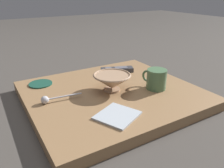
{
  "coord_description": "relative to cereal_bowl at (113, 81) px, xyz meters",
  "views": [
    {
      "loc": [
        0.7,
        -0.42,
        0.41
      ],
      "look_at": [
        -0.01,
        0.01,
        0.06
      ],
      "focal_mm": 35.91,
      "sensor_mm": 36.0,
      "label": 1
    }
  ],
  "objects": [
    {
      "name": "table",
      "position": [
        -0.0,
        -0.0,
        -0.06
      ],
      "size": [
        0.59,
        0.65,
        0.04
      ],
      "color": "#936D47",
      "rests_on": "ground"
    },
    {
      "name": "drink_coaster",
      "position": [
        -0.21,
        -0.23,
        -0.04
      ],
      "size": [
        0.1,
        0.1,
        0.01
      ],
      "color": "#194738",
      "rests_on": "table"
    },
    {
      "name": "cereal_bowl",
      "position": [
        0.0,
        0.0,
        0.0
      ],
      "size": [
        0.15,
        0.15,
        0.07
      ],
      "color": "tan",
      "rests_on": "table"
    },
    {
      "name": "tv_remote_near",
      "position": [
        -0.17,
        0.13,
        -0.03
      ],
      "size": [
        0.1,
        0.16,
        0.02
      ],
      "color": "#38383D",
      "rests_on": "table"
    },
    {
      "name": "coffee_mug",
      "position": [
        0.07,
        0.16,
        0.0
      ],
      "size": [
        0.11,
        0.08,
        0.08
      ],
      "color": "#4C724C",
      "rests_on": "table"
    },
    {
      "name": "teaspoon",
      "position": [
        -0.02,
        -0.25,
        -0.02
      ],
      "size": [
        0.03,
        0.15,
        0.03
      ],
      "color": "silver",
      "rests_on": "table"
    },
    {
      "name": "ground_plane",
      "position": [
        -0.0,
        -0.0,
        -0.08
      ],
      "size": [
        6.0,
        6.0,
        0.0
      ],
      "primitive_type": "plane",
      "color": "#47423D"
    },
    {
      "name": "folded_napkin",
      "position": [
        0.18,
        -0.09,
        -0.04
      ],
      "size": [
        0.16,
        0.16,
        0.01
      ],
      "color": "#B2BCC6",
      "rests_on": "table"
    }
  ]
}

